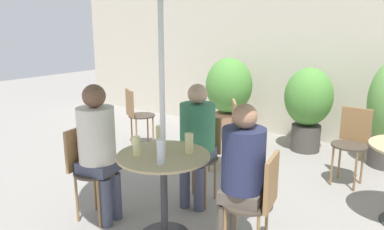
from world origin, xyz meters
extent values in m
cube|color=beige|center=(0.00, 3.51, 1.50)|extent=(10.00, 0.06, 3.00)
cylinder|color=#2D2D33|center=(-0.13, 0.06, 0.37)|extent=(0.06, 0.06, 0.70)
cylinder|color=tan|center=(-0.13, 0.06, 0.73)|extent=(0.76, 0.76, 0.02)
cylinder|color=#42382D|center=(0.57, 0.19, 0.46)|extent=(0.39, 0.39, 0.02)
cylinder|color=olive|center=(0.67, 0.33, 0.23)|extent=(0.02, 0.02, 0.45)
cylinder|color=olive|center=(0.43, 0.29, 0.23)|extent=(0.02, 0.02, 0.45)
cube|color=olive|center=(0.74, 0.22, 0.67)|extent=(0.09, 0.33, 0.38)
cylinder|color=#42382D|center=(-0.26, 0.76, 0.46)|extent=(0.39, 0.39, 0.02)
cylinder|color=olive|center=(-0.16, 0.90, 0.23)|extent=(0.02, 0.02, 0.45)
cylinder|color=olive|center=(-0.41, 0.86, 0.23)|extent=(0.02, 0.02, 0.45)
cylinder|color=olive|center=(-0.11, 0.66, 0.23)|extent=(0.02, 0.02, 0.45)
cylinder|color=olive|center=(-0.36, 0.61, 0.23)|extent=(0.02, 0.02, 0.45)
cube|color=olive|center=(-0.29, 0.93, 0.67)|extent=(0.33, 0.09, 0.38)
cylinder|color=#42382D|center=(-0.83, -0.07, 0.46)|extent=(0.39, 0.39, 0.02)
cylinder|color=olive|center=(-0.98, 0.03, 0.23)|extent=(0.02, 0.02, 0.45)
cylinder|color=olive|center=(-0.93, -0.22, 0.23)|extent=(0.02, 0.02, 0.45)
cylinder|color=olive|center=(-0.73, 0.07, 0.23)|extent=(0.02, 0.02, 0.45)
cylinder|color=olive|center=(-0.69, -0.17, 0.23)|extent=(0.02, 0.02, 0.45)
cube|color=olive|center=(-1.00, -0.11, 0.67)|extent=(0.09, 0.33, 0.38)
cylinder|color=#42382D|center=(-0.58, 1.66, 0.46)|extent=(0.39, 0.39, 0.02)
cylinder|color=olive|center=(-0.40, 1.63, 0.23)|extent=(0.02, 0.02, 0.45)
cylinder|color=olive|center=(-0.54, 1.84, 0.23)|extent=(0.02, 0.02, 0.45)
cylinder|color=olive|center=(-0.61, 1.49, 0.23)|extent=(0.02, 0.02, 0.45)
cylinder|color=olive|center=(-0.75, 1.70, 0.23)|extent=(0.02, 0.02, 0.45)
cube|color=olive|center=(-0.43, 1.76, 0.67)|extent=(0.21, 0.29, 0.38)
cylinder|color=#42382D|center=(0.85, 2.06, 0.46)|extent=(0.39, 0.39, 0.02)
cylinder|color=olive|center=(0.99, 2.18, 0.23)|extent=(0.02, 0.02, 0.45)
cylinder|color=olive|center=(0.74, 2.20, 0.23)|extent=(0.02, 0.02, 0.45)
cylinder|color=olive|center=(0.97, 1.93, 0.23)|extent=(0.02, 0.02, 0.45)
cylinder|color=olive|center=(0.72, 1.95, 0.23)|extent=(0.02, 0.02, 0.45)
cube|color=olive|center=(0.87, 2.24, 0.67)|extent=(0.33, 0.05, 0.38)
cylinder|color=#42382D|center=(-1.96, 1.74, 0.46)|extent=(0.39, 0.39, 0.02)
cylinder|color=olive|center=(-2.13, 1.70, 0.23)|extent=(0.02, 0.02, 0.45)
cylinder|color=olive|center=(-1.91, 1.57, 0.23)|extent=(0.02, 0.02, 0.45)
cylinder|color=olive|center=(-2.00, 1.92, 0.23)|extent=(0.02, 0.02, 0.45)
cylinder|color=olive|center=(-1.78, 1.79, 0.23)|extent=(0.02, 0.02, 0.45)
cube|color=olive|center=(-2.04, 1.59, 0.67)|extent=(0.30, 0.19, 0.38)
cylinder|color=brown|center=(0.40, 0.23, 0.22)|extent=(0.10, 0.10, 0.45)
cube|color=brown|center=(0.53, 0.18, 0.52)|extent=(0.35, 0.32, 0.10)
cylinder|color=#232847|center=(0.53, 0.18, 0.80)|extent=(0.32, 0.32, 0.47)
sphere|color=#9E7051|center=(0.53, 0.18, 1.13)|extent=(0.18, 0.18, 0.18)
cylinder|color=#42475B|center=(-0.31, 0.58, 0.22)|extent=(0.10, 0.10, 0.45)
cylinder|color=#42475B|center=(-0.15, 0.61, 0.22)|extent=(0.10, 0.10, 0.45)
cube|color=#42475B|center=(-0.25, 0.72, 0.52)|extent=(0.35, 0.37, 0.10)
cylinder|color=#337551|center=(-0.25, 0.72, 0.80)|extent=(0.34, 0.34, 0.45)
sphere|color=tan|center=(-0.25, 0.72, 1.12)|extent=(0.19, 0.19, 0.19)
cylinder|color=#42475B|center=(-0.66, -0.12, 0.22)|extent=(0.10, 0.10, 0.45)
cylinder|color=#42475B|center=(-0.68, 0.03, 0.22)|extent=(0.10, 0.10, 0.45)
cube|color=#42475B|center=(-0.79, -0.07, 0.52)|extent=(0.36, 0.33, 0.10)
cylinder|color=beige|center=(-0.79, -0.07, 0.82)|extent=(0.33, 0.33, 0.49)
sphere|color=brown|center=(-0.79, -0.07, 1.17)|extent=(0.20, 0.20, 0.20)
cylinder|color=silver|center=(-0.01, -0.12, 0.83)|extent=(0.07, 0.07, 0.19)
cylinder|color=beige|center=(0.02, 0.21, 0.82)|extent=(0.07, 0.07, 0.17)
cylinder|color=beige|center=(-0.29, 0.20, 0.83)|extent=(0.07, 0.07, 0.18)
cylinder|color=beige|center=(-0.29, -0.09, 0.82)|extent=(0.06, 0.06, 0.16)
cylinder|color=#93664C|center=(-1.15, 2.86, 0.20)|extent=(0.40, 0.40, 0.40)
ellipsoid|color=#4C8938|center=(-1.15, 2.86, 0.83)|extent=(0.72, 0.72, 0.86)
cylinder|color=#47423D|center=(0.07, 2.96, 0.19)|extent=(0.41, 0.41, 0.38)
ellipsoid|color=#4C8938|center=(0.07, 2.96, 0.78)|extent=(0.66, 0.66, 0.81)
cylinder|color=silver|center=(-0.13, 0.06, 1.16)|extent=(0.04, 0.04, 2.32)
camera|label=1|loc=(1.73, -2.14, 1.77)|focal=35.00mm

